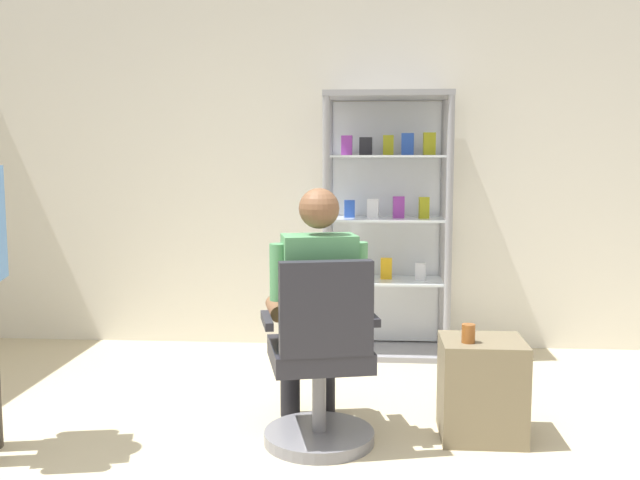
{
  "coord_description": "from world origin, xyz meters",
  "views": [
    {
      "loc": [
        0.29,
        -2.38,
        1.43
      ],
      "look_at": [
        0.02,
        1.34,
        1.0
      ],
      "focal_mm": 39.52,
      "sensor_mm": 36.0,
      "label": 1
    }
  ],
  "objects_px": {
    "storage_crate": "(482,388)",
    "tea_glass": "(468,333)",
    "display_cabinet_main": "(386,223)",
    "seated_shopkeeper": "(316,300)",
    "office_chair": "(321,370)"
  },
  "relations": [
    {
      "from": "seated_shopkeeper",
      "to": "tea_glass",
      "type": "distance_m",
      "value": 0.79
    },
    {
      "from": "display_cabinet_main",
      "to": "office_chair",
      "type": "xyz_separation_m",
      "value": [
        -0.35,
        -1.77,
        -0.58
      ]
    },
    {
      "from": "seated_shopkeeper",
      "to": "storage_crate",
      "type": "height_order",
      "value": "seated_shopkeeper"
    },
    {
      "from": "storage_crate",
      "to": "tea_glass",
      "type": "distance_m",
      "value": 0.32
    },
    {
      "from": "seated_shopkeeper",
      "to": "storage_crate",
      "type": "relative_size",
      "value": 2.51
    },
    {
      "from": "office_chair",
      "to": "seated_shopkeeper",
      "type": "relative_size",
      "value": 0.74
    },
    {
      "from": "display_cabinet_main",
      "to": "seated_shopkeeper",
      "type": "distance_m",
      "value": 1.68
    },
    {
      "from": "display_cabinet_main",
      "to": "office_chair",
      "type": "height_order",
      "value": "display_cabinet_main"
    },
    {
      "from": "display_cabinet_main",
      "to": "storage_crate",
      "type": "relative_size",
      "value": 3.69
    },
    {
      "from": "office_chair",
      "to": "tea_glass",
      "type": "distance_m",
      "value": 0.76
    },
    {
      "from": "office_chair",
      "to": "tea_glass",
      "type": "relative_size",
      "value": 10.17
    },
    {
      "from": "storage_crate",
      "to": "tea_glass",
      "type": "xyz_separation_m",
      "value": [
        -0.08,
        -0.07,
        0.3
      ]
    },
    {
      "from": "display_cabinet_main",
      "to": "tea_glass",
      "type": "bearing_deg",
      "value": -77.07
    },
    {
      "from": "display_cabinet_main",
      "to": "seated_shopkeeper",
      "type": "relative_size",
      "value": 1.47
    },
    {
      "from": "seated_shopkeeper",
      "to": "office_chair",
      "type": "bearing_deg",
      "value": -76.72
    }
  ]
}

